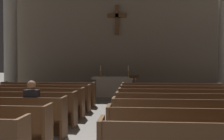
% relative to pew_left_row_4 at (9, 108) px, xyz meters
% --- Properties ---
extents(pew_left_row_4, '(3.71, 0.50, 0.95)m').
position_rel_pew_left_row_4_xyz_m(pew_left_row_4, '(0.00, 0.00, 0.00)').
color(pew_left_row_4, brown).
rests_on(pew_left_row_4, ground).
extents(pew_left_row_5, '(3.71, 0.50, 0.95)m').
position_rel_pew_left_row_4_xyz_m(pew_left_row_5, '(0.00, 1.14, 0.00)').
color(pew_left_row_5, brown).
rests_on(pew_left_row_5, ground).
extents(pew_left_row_6, '(3.71, 0.50, 0.95)m').
position_rel_pew_left_row_4_xyz_m(pew_left_row_6, '(0.00, 2.28, 0.00)').
color(pew_left_row_6, brown).
rests_on(pew_left_row_6, ground).
extents(pew_left_row_7, '(3.71, 0.50, 0.95)m').
position_rel_pew_left_row_4_xyz_m(pew_left_row_7, '(0.00, 3.42, 0.00)').
color(pew_left_row_7, brown).
rests_on(pew_left_row_7, ground).
extents(pew_right_row_2, '(3.71, 0.50, 0.95)m').
position_rel_pew_left_row_4_xyz_m(pew_right_row_2, '(4.79, -2.28, 0.00)').
color(pew_right_row_2, brown).
rests_on(pew_right_row_2, ground).
extents(pew_right_row_3, '(3.71, 0.50, 0.95)m').
position_rel_pew_left_row_4_xyz_m(pew_right_row_3, '(4.79, -1.14, 0.00)').
color(pew_right_row_3, brown).
rests_on(pew_right_row_3, ground).
extents(pew_right_row_4, '(3.71, 0.50, 0.95)m').
position_rel_pew_left_row_4_xyz_m(pew_right_row_4, '(4.79, 0.00, 0.00)').
color(pew_right_row_4, brown).
rests_on(pew_right_row_4, ground).
extents(pew_right_row_5, '(3.71, 0.50, 0.95)m').
position_rel_pew_left_row_4_xyz_m(pew_right_row_5, '(4.79, 1.14, 0.00)').
color(pew_right_row_5, brown).
rests_on(pew_right_row_5, ground).
extents(pew_right_row_6, '(3.71, 0.50, 0.95)m').
position_rel_pew_left_row_4_xyz_m(pew_right_row_6, '(4.79, 2.28, 0.00)').
color(pew_right_row_6, brown).
rests_on(pew_right_row_6, ground).
extents(pew_right_row_7, '(3.71, 0.50, 0.95)m').
position_rel_pew_left_row_4_xyz_m(pew_right_row_7, '(4.79, 3.42, 0.00)').
color(pew_right_row_7, brown).
rests_on(pew_right_row_7, ground).
extents(column_left_third, '(1.02, 1.02, 6.86)m').
position_rel_pew_left_row_4_xyz_m(column_left_third, '(-3.07, 6.72, 2.87)').
color(column_left_third, '#ADA89E').
rests_on(column_left_third, ground).
extents(altar, '(2.20, 0.90, 1.01)m').
position_rel_pew_left_row_4_xyz_m(altar, '(2.40, 6.58, 0.06)').
color(altar, '#BCB7AD').
rests_on(altar, ground).
extents(candlestick_left, '(0.16, 0.16, 0.55)m').
position_rel_pew_left_row_4_xyz_m(candlestick_left, '(1.70, 6.58, 0.70)').
color(candlestick_left, '#B79338').
rests_on(candlestick_left, altar).
extents(candlestick_right, '(0.16, 0.16, 0.55)m').
position_rel_pew_left_row_4_xyz_m(candlestick_right, '(3.10, 6.58, 0.70)').
color(candlestick_right, '#B79338').
rests_on(candlestick_right, altar).
extents(apse_with_cross, '(12.01, 0.45, 7.51)m').
position_rel_pew_left_row_4_xyz_m(apse_with_cross, '(2.40, 8.74, 3.28)').
color(apse_with_cross, gray).
rests_on(apse_with_cross, ground).
extents(lectern, '(0.44, 0.36, 1.15)m').
position_rel_pew_left_row_4_xyz_m(lectern, '(3.40, 5.38, 0.07)').
color(lectern, brown).
rests_on(lectern, ground).
extents(lone_worshipper, '(0.32, 0.43, 1.32)m').
position_rel_pew_left_row_4_xyz_m(lone_worshipper, '(1.10, -1.10, 0.22)').
color(lone_worshipper, '#26262B').
rests_on(lone_worshipper, ground).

